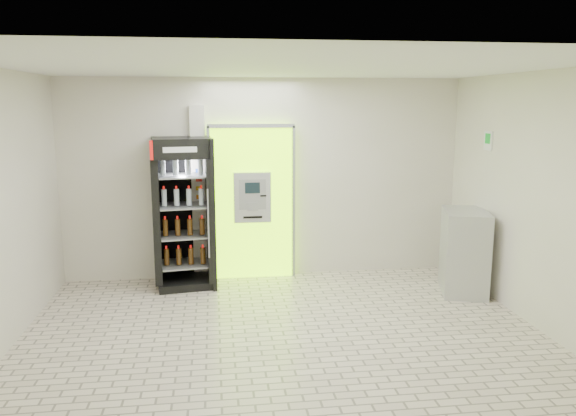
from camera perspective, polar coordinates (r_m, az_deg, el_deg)
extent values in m
plane|color=beige|center=(6.50, -0.28, -13.24)|extent=(6.00, 6.00, 0.00)
plane|color=silver|center=(8.51, -2.41, 2.99)|extent=(6.00, 0.00, 6.00)
plane|color=silver|center=(3.66, 4.67, -7.42)|extent=(6.00, 0.00, 6.00)
plane|color=silver|center=(7.08, 24.58, 0.47)|extent=(0.00, 5.00, 5.00)
plane|color=white|center=(5.96, -0.31, 14.18)|extent=(6.00, 6.00, 0.00)
cube|color=#99FF04|center=(8.48, -3.69, 0.55)|extent=(1.20, 0.12, 2.30)
cube|color=gray|center=(8.28, -3.76, 8.32)|extent=(1.28, 0.04, 0.06)
cube|color=gray|center=(8.39, -7.96, 0.36)|extent=(0.04, 0.04, 2.30)
cube|color=gray|center=(8.47, 0.59, 0.57)|extent=(0.04, 0.04, 2.30)
cube|color=black|center=(8.57, -2.95, -3.78)|extent=(0.62, 0.01, 0.67)
cube|color=black|center=(8.30, -6.09, 6.08)|extent=(0.22, 0.01, 0.18)
cube|color=#B4B6BC|center=(8.35, -3.65, 1.09)|extent=(0.55, 0.12, 0.75)
cube|color=black|center=(8.26, -3.63, 2.05)|extent=(0.22, 0.01, 0.16)
cube|color=gray|center=(8.31, -3.61, 0.14)|extent=(0.16, 0.01, 0.12)
cube|color=black|center=(8.29, -2.52, 1.25)|extent=(0.09, 0.01, 0.02)
cube|color=black|center=(8.34, -3.60, -0.94)|extent=(0.28, 0.01, 0.03)
cube|color=silver|center=(8.46, -9.00, 1.45)|extent=(0.22, 0.10, 2.60)
cube|color=#193FB2|center=(8.35, -9.08, 3.76)|extent=(0.09, 0.01, 0.06)
cube|color=red|center=(8.37, -9.05, 2.87)|extent=(0.09, 0.01, 0.06)
cube|color=yellow|center=(8.39, -9.02, 2.00)|extent=(0.09, 0.01, 0.06)
cube|color=orange|center=(8.41, -9.00, 1.12)|extent=(0.09, 0.01, 0.06)
cube|color=red|center=(8.43, -8.97, 0.25)|extent=(0.09, 0.01, 0.06)
cube|color=black|center=(8.18, -10.54, -0.50)|extent=(0.90, 0.83, 2.15)
cube|color=black|center=(8.52, -10.43, -0.06)|extent=(0.81, 0.16, 2.15)
cube|color=#BE0D0A|center=(7.70, -10.92, 5.84)|extent=(0.78, 0.11, 0.26)
cube|color=white|center=(7.69, -10.92, 5.84)|extent=(0.45, 0.07, 0.08)
cube|color=black|center=(8.44, -10.31, -7.33)|extent=(0.90, 0.83, 0.11)
cylinder|color=gray|center=(7.81, -8.10, -1.60)|extent=(0.03, 0.03, 0.97)
cube|color=gray|center=(8.36, -10.37, -5.57)|extent=(0.76, 0.71, 0.02)
cube|color=gray|center=(8.25, -10.47, -2.70)|extent=(0.76, 0.71, 0.02)
cube|color=gray|center=(8.16, -10.57, 0.24)|extent=(0.76, 0.71, 0.02)
cube|color=gray|center=(8.10, -10.67, 3.24)|extent=(0.76, 0.71, 0.02)
cube|color=#B4B6BC|center=(8.26, 17.48, -4.24)|extent=(0.81, 1.00, 1.16)
cube|color=gray|center=(8.13, 15.62, -3.95)|extent=(0.25, 0.82, 0.01)
cube|color=white|center=(8.21, 19.68, 6.45)|extent=(0.02, 0.22, 0.26)
cube|color=#0B7F1D|center=(8.21, 19.62, 6.66)|extent=(0.00, 0.14, 0.14)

